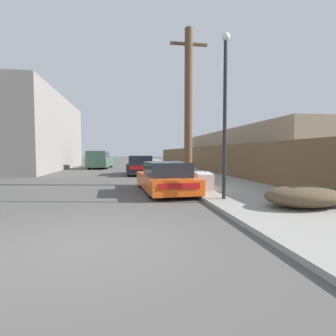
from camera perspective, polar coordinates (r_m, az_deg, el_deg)
The scene contains 12 objects.
ground_plane at distance 4.94m, azimuth -17.86°, elevation -15.73°, with size 220.00×220.00×0.00m, color #4F4C49.
sidewalk_curb at distance 28.52m, azimuth 0.28°, elevation 0.26°, with size 4.20×63.00×0.12m, color gray.
discarded_fridge at distance 10.97m, azimuth 7.69°, elevation -2.72°, with size 0.92×1.79×0.68m.
parked_sports_car_red at distance 10.66m, azimuth -0.65°, elevation -2.21°, with size 2.10×4.80×1.23m.
car_parked_mid at distance 19.17m, azimuth -5.98°, elevation 0.50°, with size 2.07×4.33×1.39m.
pickup_truck at distance 27.46m, azimuth -14.62°, elevation 1.76°, with size 2.33×5.87×1.77m.
utility_pole at distance 13.02m, azimuth 4.47°, elevation 13.43°, with size 1.80×0.39×7.39m.
street_lamp at distance 8.67m, azimuth 12.29°, elevation 13.29°, with size 0.26×0.26×5.21m.
brush_pile at distance 8.03m, azimuth 27.49°, elevation -5.47°, with size 2.20×1.40×0.61m.
wooden_fence at distance 27.12m, azimuth 4.96°, elevation 2.32°, with size 0.08×41.04×1.99m, color brown.
building_left_block at distance 28.35m, azimuth -28.33°, elevation 6.63°, with size 7.00×17.28×6.83m, color gray.
building_right_house at distance 26.71m, azimuth 17.43°, elevation 3.73°, with size 6.00×22.23×3.69m, color gray.
Camera 1 is at (0.75, -4.61, 1.60)m, focal length 28.00 mm.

